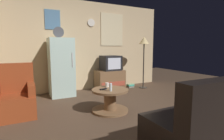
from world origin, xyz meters
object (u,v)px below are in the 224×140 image
wine_glass (111,87)px  mug_ceramic_white (107,85)px  standing_lamp (144,44)px  tv_stand (110,80)px  couch (213,121)px  fridge (61,67)px  crt_tv (111,63)px  remote_control (103,89)px  armchair (15,98)px  book_stack (131,85)px  coffee_table (110,100)px

wine_glass → mug_ceramic_white: wine_glass is taller
standing_lamp → wine_glass: (-1.91, -1.52, -0.84)m
tv_stand → wine_glass: size_ratio=5.60×
tv_stand → couch: size_ratio=0.49×
fridge → couch: (1.27, -3.30, -0.44)m
tv_stand → crt_tv: bearing=-1.9°
crt_tv → standing_lamp: bearing=-17.8°
crt_tv → couch: bearing=-93.5°
fridge → couch: bearing=-69.0°
remote_control → couch: 1.88m
crt_tv → couch: (-0.20, -3.37, -0.49)m
crt_tv → mug_ceramic_white: (-0.83, -1.49, -0.31)m
armchair → book_stack: 3.39m
standing_lamp → mug_ceramic_white: size_ratio=17.67×
coffee_table → book_stack: bearing=46.5°
fridge → remote_control: (0.48, -1.59, -0.30)m
wine_glass → armchair: size_ratio=0.16×
remote_control → wine_glass: bearing=-81.9°
fridge → couch: 3.56m
crt_tv → standing_lamp: standing_lamp is taller
wine_glass → couch: size_ratio=0.09×
tv_stand → coffee_table: tv_stand is taller
tv_stand → crt_tv: 0.51m
standing_lamp → mug_ceramic_white: 2.33m
crt_tv → mug_ceramic_white: size_ratio=6.00×
armchair → remote_control: bearing=-20.0°
standing_lamp → armchair: bearing=-167.4°
fridge → book_stack: 2.27m
fridge → wine_glass: 1.86m
fridge → coffee_table: fridge is taller
coffee_table → remote_control: (-0.13, 0.03, 0.23)m
mug_ceramic_white → remote_control: mug_ceramic_white is taller
coffee_table → crt_tv: bearing=63.1°
crt_tv → standing_lamp: (0.99, -0.32, 0.56)m
mug_ceramic_white → armchair: size_ratio=0.09×
crt_tv → armchair: (-2.52, -1.11, -0.46)m
coffee_table → mug_ceramic_white: bearing=81.3°
wine_glass → book_stack: size_ratio=0.69×
coffee_table → wine_glass: wine_glass is taller
book_stack → crt_tv: bearing=175.2°
armchair → book_stack: size_ratio=4.40×
mug_ceramic_white → couch: 1.99m
tv_stand → couch: couch is taller
tv_stand → couch: (-0.17, -3.37, 0.02)m
standing_lamp → remote_control: (-1.98, -1.35, -0.90)m
remote_control → book_stack: remote_control is taller
crt_tv → couch: crt_tv is taller
standing_lamp → couch: bearing=-111.4°
tv_stand → standing_lamp: bearing=-17.3°
tv_stand → remote_control: size_ratio=5.60×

